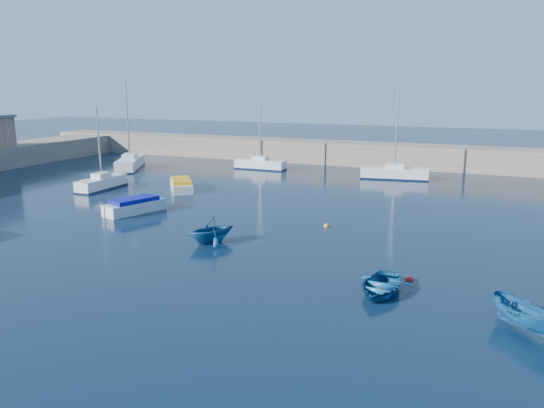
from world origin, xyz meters
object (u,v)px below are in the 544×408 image
at_px(sailboat_4, 130,163).
at_px(dinghy_left, 211,230).
at_px(sailboat_3, 102,183).
at_px(sailboat_6, 394,173).
at_px(motorboat_1, 135,206).
at_px(dinghy_center, 380,286).
at_px(sailboat_5, 260,164).
at_px(motorboat_2, 181,185).
at_px(dinghy_right, 525,316).

bearing_deg(sailboat_4, dinghy_left, -70.63).
height_order(sailboat_3, sailboat_6, sailboat_6).
bearing_deg(dinghy_left, motorboat_1, -174.33).
xyz_separation_m(sailboat_6, dinghy_center, (4.90, -30.94, -0.25)).
distance_m(sailboat_5, motorboat_2, 14.02).
height_order(sailboat_5, dinghy_right, sailboat_5).
relative_size(sailboat_6, dinghy_left, 2.87).
height_order(sailboat_4, dinghy_center, sailboat_4).
bearing_deg(dinghy_center, motorboat_2, 143.80).
bearing_deg(sailboat_4, dinghy_center, -64.16).
bearing_deg(dinghy_right, sailboat_3, 109.42).
height_order(motorboat_1, motorboat_2, motorboat_1).
relative_size(sailboat_5, dinghy_center, 2.21).
relative_size(sailboat_3, motorboat_1, 1.52).
height_order(sailboat_3, motorboat_2, sailboat_3).
height_order(sailboat_6, motorboat_1, sailboat_6).
xyz_separation_m(motorboat_1, dinghy_left, (9.05, -4.60, 0.28)).
bearing_deg(dinghy_center, motorboat_1, 159.54).
distance_m(sailboat_5, dinghy_right, 42.06).
bearing_deg(sailboat_3, sailboat_6, 32.72).
height_order(sailboat_5, dinghy_center, sailboat_5).
bearing_deg(sailboat_5, dinghy_right, -141.49).
height_order(sailboat_4, dinghy_right, sailboat_4).
bearing_deg(sailboat_4, dinghy_right, -61.46).
bearing_deg(sailboat_6, sailboat_3, 115.47).
height_order(motorboat_2, dinghy_right, dinghy_right).
distance_m(sailboat_4, sailboat_5, 14.84).
xyz_separation_m(sailboat_3, dinghy_right, (34.52, -16.64, 0.00)).
bearing_deg(dinghy_right, sailboat_4, 100.38).
xyz_separation_m(sailboat_3, dinghy_center, (28.60, -14.98, -0.24)).
xyz_separation_m(motorboat_1, dinghy_center, (20.13, -8.60, -0.17)).
relative_size(sailboat_4, sailboat_5, 1.24).
xyz_separation_m(sailboat_4, motorboat_1, (13.73, -17.35, -0.15)).
xyz_separation_m(sailboat_5, motorboat_1, (-0.07, -22.82, -0.07)).
bearing_deg(dinghy_left, sailboat_4, 168.66).
relative_size(motorboat_2, dinghy_right, 1.59).
relative_size(sailboat_5, motorboat_1, 1.59).
xyz_separation_m(sailboat_5, sailboat_6, (15.16, -0.48, 0.02)).
distance_m(sailboat_6, dinghy_left, 27.64).
relative_size(sailboat_5, dinghy_right, 2.48).
bearing_deg(motorboat_1, sailboat_5, 108.82).
bearing_deg(dinghy_left, sailboat_3, -179.46).
distance_m(motorboat_2, dinghy_center, 27.88).
bearing_deg(dinghy_right, dinghy_left, 116.73).
xyz_separation_m(sailboat_3, motorboat_1, (8.48, -6.38, -0.07)).
height_order(sailboat_3, dinghy_left, sailboat_3).
height_order(motorboat_2, dinghy_center, motorboat_2).
bearing_deg(dinghy_center, sailboat_4, 145.21).
bearing_deg(motorboat_2, sailboat_6, 1.84).
bearing_deg(dinghy_center, sailboat_5, 125.23).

